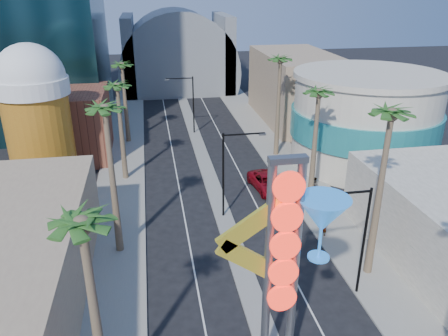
# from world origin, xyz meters

# --- Properties ---
(sidewalk_west) EXTENTS (5.00, 100.00, 0.15)m
(sidewalk_west) POSITION_xyz_m (-9.50, 35.00, 0.07)
(sidewalk_west) COLOR gray
(sidewalk_west) RESTS_ON ground
(sidewalk_east) EXTENTS (5.00, 100.00, 0.15)m
(sidewalk_east) POSITION_xyz_m (9.50, 35.00, 0.07)
(sidewalk_east) COLOR gray
(sidewalk_east) RESTS_ON ground
(median) EXTENTS (1.60, 84.00, 0.15)m
(median) POSITION_xyz_m (0.00, 38.00, 0.07)
(median) COLOR gray
(median) RESTS_ON ground
(brick_filler_west) EXTENTS (10.00, 10.00, 8.00)m
(brick_filler_west) POSITION_xyz_m (-16.00, 38.00, 4.00)
(brick_filler_west) COLOR brown
(brick_filler_west) RESTS_ON ground
(filler_east) EXTENTS (10.00, 20.00, 10.00)m
(filler_east) POSITION_xyz_m (16.00, 48.00, 5.00)
(filler_east) COLOR #9E8166
(filler_east) RESTS_ON ground
(beer_mug) EXTENTS (7.00, 7.00, 14.50)m
(beer_mug) POSITION_xyz_m (-17.00, 30.00, 7.84)
(beer_mug) COLOR #AC5717
(beer_mug) RESTS_ON ground
(turquoise_building) EXTENTS (16.60, 16.60, 10.60)m
(turquoise_building) POSITION_xyz_m (18.00, 30.00, 5.25)
(turquoise_building) COLOR #AFA994
(turquoise_building) RESTS_ON ground
(canopy) EXTENTS (22.00, 16.00, 22.00)m
(canopy) POSITION_xyz_m (0.00, 72.00, 4.31)
(canopy) COLOR slate
(canopy) RESTS_ON ground
(neon_sign) EXTENTS (6.53, 2.60, 12.55)m
(neon_sign) POSITION_xyz_m (0.82, 2.96, 7.31)
(neon_sign) COLOR gray
(neon_sign) RESTS_ON ground
(streetlight_0) EXTENTS (3.79, 0.25, 8.00)m
(streetlight_0) POSITION_xyz_m (0.55, 20.00, 4.88)
(streetlight_0) COLOR black
(streetlight_0) RESTS_ON ground
(streetlight_1) EXTENTS (3.79, 0.25, 8.00)m
(streetlight_1) POSITION_xyz_m (-0.55, 44.00, 4.88)
(streetlight_1) COLOR black
(streetlight_1) RESTS_ON ground
(streetlight_2) EXTENTS (3.45, 0.25, 8.00)m
(streetlight_2) POSITION_xyz_m (6.72, 8.00, 4.83)
(streetlight_2) COLOR black
(streetlight_2) RESTS_ON ground
(palm_0) EXTENTS (2.40, 2.40, 11.70)m
(palm_0) POSITION_xyz_m (-9.00, 2.00, 9.93)
(palm_0) COLOR brown
(palm_0) RESTS_ON ground
(palm_1) EXTENTS (2.40, 2.40, 12.70)m
(palm_1) POSITION_xyz_m (-9.00, 16.00, 10.82)
(palm_1) COLOR brown
(palm_1) RESTS_ON ground
(palm_2) EXTENTS (2.40, 2.40, 11.20)m
(palm_2) POSITION_xyz_m (-9.00, 30.00, 9.48)
(palm_2) COLOR brown
(palm_2) RESTS_ON ground
(palm_3) EXTENTS (2.40, 2.40, 11.20)m
(palm_3) POSITION_xyz_m (-9.00, 42.00, 9.48)
(palm_3) COLOR brown
(palm_3) RESTS_ON ground
(palm_5) EXTENTS (2.40, 2.40, 13.20)m
(palm_5) POSITION_xyz_m (9.00, 10.00, 11.27)
(palm_5) COLOR brown
(palm_5) RESTS_ON ground
(palm_6) EXTENTS (2.40, 2.40, 11.70)m
(palm_6) POSITION_xyz_m (9.00, 22.00, 9.93)
(palm_6) COLOR brown
(palm_6) RESTS_ON ground
(palm_7) EXTENTS (2.40, 2.40, 12.70)m
(palm_7) POSITION_xyz_m (9.00, 34.00, 10.82)
(palm_7) COLOR brown
(palm_7) RESTS_ON ground
(red_pickup) EXTENTS (3.49, 6.21, 1.64)m
(red_pickup) POSITION_xyz_m (5.42, 24.66, 0.82)
(red_pickup) COLOR maroon
(red_pickup) RESTS_ON ground
(pedestrian_a) EXTENTS (0.70, 0.58, 1.64)m
(pedestrian_a) POSITION_xyz_m (7.59, 15.08, 0.97)
(pedestrian_a) COLOR gray
(pedestrian_a) RESTS_ON sidewalk_east
(pedestrian_b) EXTENTS (1.07, 1.00, 1.74)m
(pedestrian_b) POSITION_xyz_m (9.66, 22.83, 1.02)
(pedestrian_b) COLOR gray
(pedestrian_b) RESTS_ON sidewalk_east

